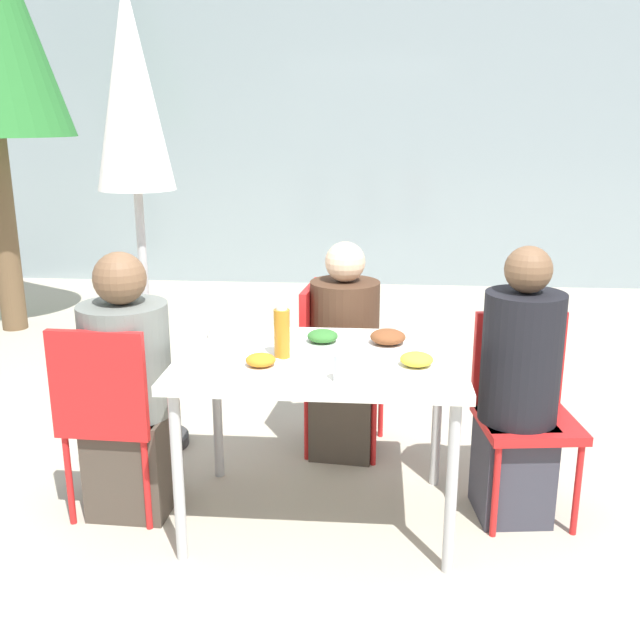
% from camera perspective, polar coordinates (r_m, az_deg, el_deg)
% --- Properties ---
extents(ground_plane, '(24.00, 24.00, 0.00)m').
position_cam_1_polar(ground_plane, '(3.23, 0.00, -15.50)').
color(ground_plane, '#B2A893').
extents(building_facade, '(10.00, 0.20, 3.00)m').
position_cam_1_polar(building_facade, '(7.49, 2.97, 14.35)').
color(building_facade, '#89999E').
rests_on(building_facade, ground).
extents(dining_table, '(1.16, 0.81, 0.75)m').
position_cam_1_polar(dining_table, '(2.93, 0.00, -4.10)').
color(dining_table, silver).
rests_on(dining_table, ground).
extents(chair_left, '(0.41, 0.41, 0.87)m').
position_cam_1_polar(chair_left, '(3.14, -16.41, -6.64)').
color(chair_left, red).
rests_on(chair_left, ground).
extents(person_left, '(0.37, 0.37, 1.16)m').
position_cam_1_polar(person_left, '(3.18, -15.06, -5.74)').
color(person_left, '#473D33').
rests_on(person_left, ground).
extents(chair_right, '(0.44, 0.44, 0.87)m').
position_cam_1_polar(chair_right, '(3.22, 15.94, -6.04)').
color(chair_right, red).
rests_on(chair_right, ground).
extents(person_right, '(0.33, 0.33, 1.19)m').
position_cam_1_polar(person_right, '(3.12, 15.59, -5.72)').
color(person_right, '#383842').
rests_on(person_right, ground).
extents(chair_far, '(0.44, 0.44, 0.87)m').
position_cam_1_polar(chair_far, '(3.66, 0.83, -2.79)').
color(chair_far, red).
rests_on(chair_far, ground).
extents(person_far, '(0.35, 0.35, 1.11)m').
position_cam_1_polar(person_far, '(3.60, 1.95, -3.03)').
color(person_far, '#473D33').
rests_on(person_far, ground).
extents(closed_umbrella, '(0.37, 0.37, 2.31)m').
position_cam_1_polar(closed_umbrella, '(3.60, -14.79, 16.07)').
color(closed_umbrella, '#333333').
rests_on(closed_umbrella, ground).
extents(plate_0, '(0.24, 0.24, 0.07)m').
position_cam_1_polar(plate_0, '(3.04, 0.20, -1.57)').
color(plate_0, white).
rests_on(plate_0, dining_table).
extents(plate_1, '(0.27, 0.27, 0.07)m').
position_cam_1_polar(plate_1, '(3.03, 5.45, -1.64)').
color(plate_1, white).
rests_on(plate_1, dining_table).
extents(plate_2, '(0.23, 0.23, 0.07)m').
position_cam_1_polar(plate_2, '(2.77, 7.72, -3.44)').
color(plate_2, white).
rests_on(plate_2, dining_table).
extents(plate_3, '(0.21, 0.21, 0.06)m').
position_cam_1_polar(plate_3, '(2.76, -4.76, -3.50)').
color(plate_3, white).
rests_on(plate_3, dining_table).
extents(bottle, '(0.06, 0.06, 0.22)m').
position_cam_1_polar(bottle, '(2.86, -3.07, -1.00)').
color(bottle, '#B7751E').
rests_on(bottle, dining_table).
extents(drinking_cup, '(0.07, 0.07, 0.10)m').
position_cam_1_polar(drinking_cup, '(2.61, 1.80, -3.87)').
color(drinking_cup, silver).
rests_on(drinking_cup, dining_table).
extents(salad_bowl, '(0.18, 0.18, 0.05)m').
position_cam_1_polar(salad_bowl, '(3.17, -7.36, -0.99)').
color(salad_bowl, white).
rests_on(salad_bowl, dining_table).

